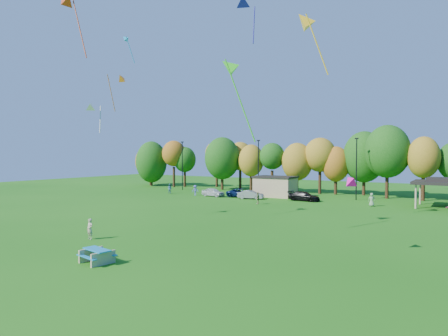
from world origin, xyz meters
The scene contains 22 objects.
ground centered at (0.00, 0.00, 0.00)m, with size 160.00×160.00×0.00m, color #19600F.
tree_line centered at (-1.03, 45.51, 5.91)m, with size 93.57×10.55×11.15m.
lamp_posts centered at (2.00, 40.00, 4.90)m, with size 64.50×0.25×9.09m.
utility_building centered at (-10.00, 38.00, 1.64)m, with size 6.30×4.30×3.25m.
picnic_table centered at (-3.36, -3.01, 0.51)m, with size 2.28×2.01×0.87m.
kite_flyer centered at (-9.27, 1.35, 0.82)m, with size 0.60×0.39×1.64m, color #CBB198.
car_a centered at (-18.60, 33.22, 0.67)m, with size 1.58×3.92×1.34m, color silver.
car_b centered at (-11.78, 33.10, 0.64)m, with size 1.36×3.90×1.28m, color gray.
car_c centered at (-14.03, 34.45, 0.67)m, with size 2.21×4.79×1.33m, color #0B1D47.
car_d centered at (-4.12, 34.99, 0.67)m, with size 1.88×4.63×1.34m, color black.
far_person_1 centered at (-21.87, 32.88, 0.84)m, with size 1.09×0.62×1.68m, color #555ABC.
far_person_3 centered at (5.44, 33.82, 0.87)m, with size 0.85×0.55×1.74m, color #739B6A.
far_person_4 centered at (-27.51, 33.25, 0.83)m, with size 0.81×0.63×1.66m, color teal.
far_person_5 centered at (-8.06, 28.13, 0.81)m, with size 0.95×0.40×1.62m, color #8A8F57.
kite_0 centered at (-24.95, 20.71, 22.73)m, with size 2.57×1.06×4.29m.
kite_3 centered at (9.43, 7.02, 5.00)m, with size 1.39×1.42×1.15m.
kite_4 centered at (4.64, 11.09, 17.38)m, with size 3.36×2.16×5.57m.
kite_6 centered at (-24.49, 19.36, 17.04)m, with size 1.48×3.23×5.39m.
kite_7 centered at (-1.30, 9.26, 14.06)m, with size 4.08×2.87×7.42m.
kite_9 centered at (-16.28, 7.45, 11.55)m, with size 1.90×1.97×3.48m.
kite_10 centered at (-1.40, 12.15, 20.36)m, with size 1.95×2.91×4.62m.
kite_14 centered at (-15.73, 4.17, 20.71)m, with size 3.77×1.49×6.40m.
Camera 1 is at (16.18, -19.63, 6.73)m, focal length 32.00 mm.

